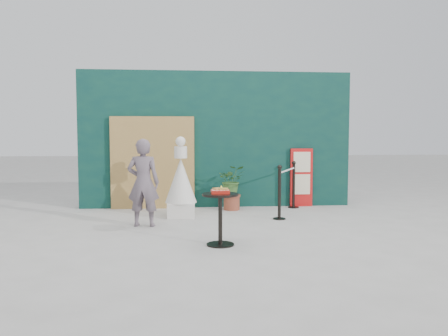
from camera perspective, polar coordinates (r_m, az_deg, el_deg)
ground at (r=6.82m, az=0.90°, el=-9.14°), size 60.00×60.00×0.00m
back_wall at (r=9.78m, az=-1.01°, el=3.74°), size 6.00×0.30×3.00m
bamboo_fence at (r=9.58m, az=-9.29°, el=0.68°), size 1.80×0.08×2.00m
woman at (r=7.71m, az=-10.50°, el=-1.89°), size 0.60×0.44×1.53m
menu_board at (r=9.94m, az=10.07°, el=-1.23°), size 0.50×0.07×1.30m
statue at (r=8.53m, az=-5.66°, el=-2.12°), size 0.61×0.61×1.57m
cafe_table at (r=6.29m, az=-0.49°, el=-5.63°), size 0.52×0.52×0.75m
food_basket at (r=6.25m, az=-0.47°, el=-3.01°), size 0.26×0.19×0.11m
planter at (r=9.31m, az=1.01°, el=-2.13°), size 0.56×0.49×0.95m
stanchion_barrier at (r=9.02m, az=8.24°, el=-2.74°), size 0.84×1.54×1.03m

